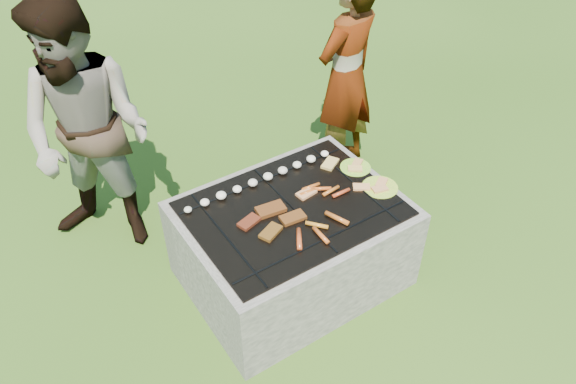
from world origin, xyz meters
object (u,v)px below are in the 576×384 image
object	(u,v)px
fire_pit	(292,246)
plate_far	(356,167)
cook	(346,76)
plate_near	(380,187)
bystander	(88,134)

from	to	relation	value
fire_pit	plate_far	size ratio (longest dim) A/B	5.35
cook	plate_near	bearing A→B (deg)	51.75
fire_pit	plate_far	xyz separation A→B (m)	(0.56, 0.10, 0.33)
plate_far	cook	bearing A→B (deg)	56.85
plate_near	bystander	world-z (taller)	bystander
plate_near	cook	bearing A→B (deg)	63.85
fire_pit	plate_far	bearing A→B (deg)	10.30
bystander	plate_near	bearing A→B (deg)	6.67
fire_pit	plate_near	distance (m)	0.66
fire_pit	cook	bearing A→B (deg)	38.75
fire_pit	bystander	world-z (taller)	bystander
cook	bystander	bearing A→B (deg)	-17.84
plate_far	plate_near	xyz separation A→B (m)	(-0.00, -0.24, 0.00)
cook	bystander	size ratio (longest dim) A/B	0.91
plate_far	bystander	size ratio (longest dim) A/B	0.14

